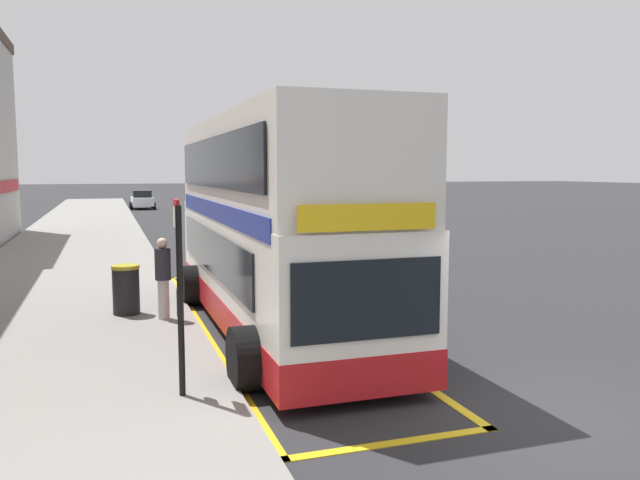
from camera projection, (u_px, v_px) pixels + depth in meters
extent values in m
plane|color=#28282B|center=(207.00, 226.00, 38.63)|extent=(260.00, 260.00, 0.00)
cube|color=gray|center=(85.00, 228.00, 36.41)|extent=(6.00, 76.00, 0.14)
cube|color=white|center=(273.00, 265.00, 13.46)|extent=(2.47, 10.25, 2.30)
cube|color=white|center=(273.00, 165.00, 13.23)|extent=(2.45, 10.05, 1.90)
cube|color=red|center=(274.00, 304.00, 13.55)|extent=(2.49, 10.27, 0.60)
cube|color=navy|center=(273.00, 210.00, 13.33)|extent=(2.50, 9.43, 0.36)
cube|color=black|center=(211.00, 251.00, 13.40)|extent=(0.04, 8.20, 0.90)
cube|color=black|center=(212.00, 162.00, 12.83)|extent=(0.04, 9.02, 1.00)
cube|color=black|center=(368.00, 300.00, 8.58)|extent=(2.18, 0.04, 1.10)
cube|color=yellow|center=(369.00, 217.00, 8.46)|extent=(1.98, 0.04, 0.36)
cylinder|color=black|center=(250.00, 358.00, 9.65)|extent=(0.56, 1.00, 1.00)
cylinder|color=black|center=(407.00, 343.00, 10.49)|extent=(0.56, 1.00, 1.00)
cylinder|color=black|center=(194.00, 285.00, 15.79)|extent=(0.56, 1.00, 1.00)
cylinder|color=black|center=(296.00, 279.00, 16.63)|extent=(0.56, 1.00, 1.00)
cube|color=gold|center=(202.00, 327.00, 13.57)|extent=(0.16, 13.32, 0.01)
cube|color=gold|center=(325.00, 318.00, 14.45)|extent=(0.16, 13.32, 0.01)
cube|color=gold|center=(392.00, 443.00, 7.80)|extent=(2.94, 0.16, 0.01)
cube|color=gold|center=(216.00, 276.00, 20.21)|extent=(2.94, 0.16, 0.01)
cylinder|color=black|center=(180.00, 302.00, 8.95)|extent=(0.09, 0.09, 2.72)
cube|color=silver|center=(176.00, 217.00, 9.06)|extent=(0.05, 0.42, 0.30)
cube|color=red|center=(176.00, 203.00, 9.04)|extent=(0.05, 0.42, 0.10)
cube|color=black|center=(180.00, 304.00, 9.05)|extent=(0.06, 0.28, 0.40)
cube|color=#B2191E|center=(4.00, 187.00, 28.81)|extent=(0.08, 9.83, 0.56)
cube|color=maroon|center=(261.00, 208.00, 45.38)|extent=(1.76, 4.20, 0.72)
cube|color=black|center=(262.00, 199.00, 45.22)|extent=(1.52, 1.90, 0.60)
cylinder|color=black|center=(245.00, 212.00, 46.35)|extent=(0.22, 0.60, 0.60)
cylinder|color=black|center=(270.00, 212.00, 46.94)|extent=(0.22, 0.60, 0.60)
cylinder|color=black|center=(253.00, 215.00, 43.90)|extent=(0.22, 0.60, 0.60)
cylinder|color=black|center=(279.00, 214.00, 44.49)|extent=(0.22, 0.60, 0.60)
cube|color=silver|center=(142.00, 201.00, 55.45)|extent=(1.76, 4.20, 0.72)
cube|color=black|center=(142.00, 194.00, 55.28)|extent=(1.52, 1.90, 0.60)
cylinder|color=black|center=(131.00, 205.00, 56.42)|extent=(0.22, 0.60, 0.60)
cylinder|color=black|center=(152.00, 204.00, 57.01)|extent=(0.22, 0.60, 0.60)
cylinder|color=black|center=(132.00, 206.00, 53.97)|extent=(0.22, 0.60, 0.60)
cylinder|color=black|center=(154.00, 206.00, 54.56)|extent=(0.22, 0.60, 0.60)
cube|color=silver|center=(242.00, 203.00, 52.26)|extent=(1.76, 4.20, 0.72)
cube|color=black|center=(242.00, 195.00, 52.09)|extent=(1.52, 1.90, 0.60)
cylinder|color=black|center=(227.00, 207.00, 53.23)|extent=(0.22, 0.60, 0.60)
cylinder|color=black|center=(249.00, 206.00, 53.82)|extent=(0.22, 0.60, 0.60)
cylinder|color=black|center=(233.00, 209.00, 50.77)|extent=(0.22, 0.60, 0.60)
cylinder|color=black|center=(256.00, 208.00, 51.36)|extent=(0.22, 0.60, 0.60)
cylinder|color=#B7B2AD|center=(164.00, 299.00, 13.74)|extent=(0.24, 0.24, 0.86)
cylinder|color=#26262D|center=(163.00, 264.00, 13.65)|extent=(0.34, 0.34, 0.68)
sphere|color=beige|center=(162.00, 243.00, 13.60)|extent=(0.23, 0.23, 0.23)
cylinder|color=black|center=(126.00, 291.00, 14.20)|extent=(0.58, 0.58, 1.02)
cylinder|color=#A5991E|center=(125.00, 267.00, 14.14)|extent=(0.61, 0.61, 0.08)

